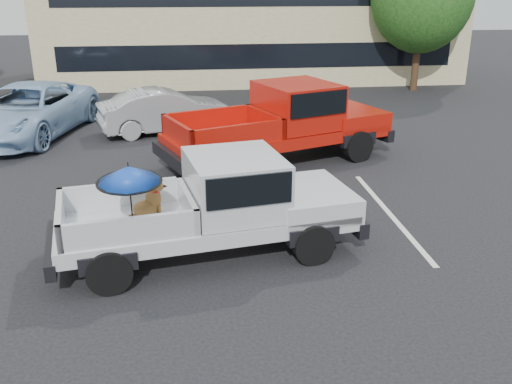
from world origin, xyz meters
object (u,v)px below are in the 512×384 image
at_px(blue_suv, 27,111).
at_px(silver_sedan, 166,111).
at_px(silver_pickup, 223,200).
at_px(red_pickup, 291,119).

bearing_deg(blue_suv, silver_sedan, 14.04).
relative_size(silver_pickup, red_pickup, 0.86).
height_order(silver_pickup, silver_sedan, silver_pickup).
relative_size(red_pickup, blue_suv, 1.15).
distance_m(red_pickup, silver_sedan, 5.04).
height_order(silver_sedan, blue_suv, blue_suv).
xyz_separation_m(silver_pickup, silver_sedan, (-1.33, 9.14, -0.33)).
distance_m(silver_pickup, blue_suv, 10.79).
bearing_deg(red_pickup, blue_suv, 135.47).
bearing_deg(silver_pickup, red_pickup, 57.99).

